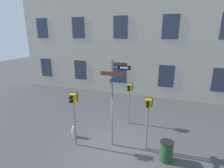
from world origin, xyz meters
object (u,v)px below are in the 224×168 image
(pedestrian_signal_right, at_px, (148,111))
(trash_bin, at_px, (166,151))
(pedestrian_signal_left, at_px, (74,105))
(fire_hydrant, at_px, (74,132))
(street_sign_pole, at_px, (113,97))
(pedestrian_signal_across, at_px, (129,93))

(pedestrian_signal_right, xyz_separation_m, trash_bin, (0.95, -0.52, -1.54))
(pedestrian_signal_left, height_order, pedestrian_signal_right, pedestrian_signal_left)
(pedestrian_signal_left, bearing_deg, pedestrian_signal_right, 13.65)
(fire_hydrant, xyz_separation_m, trash_bin, (4.74, -0.29, 0.15))
(street_sign_pole, distance_m, pedestrian_signal_right, 1.69)
(street_sign_pole, relative_size, pedestrian_signal_across, 1.69)
(street_sign_pole, distance_m, pedestrian_signal_across, 2.49)
(fire_hydrant, bearing_deg, pedestrian_signal_across, 45.17)
(street_sign_pole, relative_size, pedestrian_signal_right, 1.67)
(pedestrian_signal_left, relative_size, fire_hydrant, 4.24)
(street_sign_pole, relative_size, pedestrian_signal_left, 1.57)
(pedestrian_signal_right, height_order, fire_hydrant, pedestrian_signal_right)
(trash_bin, bearing_deg, street_sign_pole, 173.34)
(fire_hydrant, bearing_deg, trash_bin, -3.54)
(pedestrian_signal_right, height_order, pedestrian_signal_across, pedestrian_signal_right)
(pedestrian_signal_across, bearing_deg, fire_hydrant, -134.83)
(pedestrian_signal_right, distance_m, fire_hydrant, 4.15)
(pedestrian_signal_left, distance_m, pedestrian_signal_across, 3.59)
(street_sign_pole, xyz_separation_m, fire_hydrant, (-2.22, -0.00, -2.25))
(street_sign_pole, bearing_deg, trash_bin, -6.66)
(street_sign_pole, relative_size, fire_hydrant, 6.66)
(fire_hydrant, bearing_deg, street_sign_pole, 0.04)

